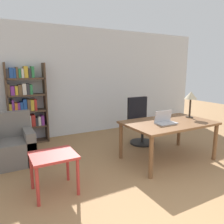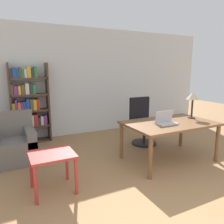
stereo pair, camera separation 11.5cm
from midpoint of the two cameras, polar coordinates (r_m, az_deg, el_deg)
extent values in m
cube|color=silver|center=(5.62, -11.34, 7.65)|extent=(8.00, 0.06, 2.70)
cube|color=brown|center=(4.13, 13.77, -2.77)|extent=(1.62, 1.02, 0.04)
cylinder|color=brown|center=(3.45, 9.21, -11.69)|extent=(0.07, 0.07, 0.68)
cylinder|color=brown|center=(4.48, 24.68, -7.19)|extent=(0.07, 0.07, 0.68)
cylinder|color=brown|center=(4.15, 1.51, -7.55)|extent=(0.07, 0.07, 0.68)
cylinder|color=brown|center=(5.04, 16.46, -4.63)|extent=(0.07, 0.07, 0.68)
cube|color=#B2B2B7|center=(3.97, 13.19, -2.88)|extent=(0.38, 0.21, 0.02)
cube|color=#B2B2B7|center=(4.01, 12.43, -1.05)|extent=(0.38, 0.05, 0.21)
cube|color=#19233D|center=(4.01, 12.38, -1.02)|extent=(0.34, 0.04, 0.18)
cylinder|color=#2D2319|center=(4.61, 18.88, -1.26)|extent=(0.14, 0.14, 0.01)
cylinder|color=#2D2319|center=(4.58, 19.03, 1.02)|extent=(0.04, 0.04, 0.36)
cone|color=#C6B793|center=(4.54, 19.23, 4.15)|extent=(0.25, 0.25, 0.15)
cylinder|color=black|center=(5.08, 7.22, -7.91)|extent=(0.55, 0.55, 0.04)
cylinder|color=#262626|center=(5.02, 7.27, -5.77)|extent=(0.06, 0.06, 0.36)
cube|color=black|center=(4.96, 7.34, -3.24)|extent=(0.52, 0.52, 0.10)
cube|color=black|center=(5.07, 5.98, 0.84)|extent=(0.49, 0.08, 0.55)
cube|color=#B2332D|center=(3.10, -16.17, -10.85)|extent=(0.59, 0.53, 0.04)
cylinder|color=#B2332D|center=(2.98, -19.97, -17.94)|extent=(0.04, 0.04, 0.52)
cylinder|color=#B2332D|center=(3.08, -9.99, -16.41)|extent=(0.04, 0.04, 0.52)
cylinder|color=#B2332D|center=(3.38, -21.21, -14.37)|extent=(0.04, 0.04, 0.52)
cylinder|color=#B2332D|center=(3.47, -12.48, -13.19)|extent=(0.04, 0.04, 0.52)
cube|color=#66605B|center=(4.37, -25.51, -9.43)|extent=(0.78, 0.71, 0.44)
cube|color=#66605B|center=(4.51, -26.21, -2.88)|extent=(0.78, 0.16, 0.47)
cube|color=#66605B|center=(4.36, -21.52, -8.00)|extent=(0.16, 0.71, 0.60)
cube|color=#4C3828|center=(5.23, -26.18, 1.57)|extent=(0.04, 0.28, 1.81)
cube|color=#4C3828|center=(5.32, -17.59, 2.34)|extent=(0.04, 0.28, 1.81)
cube|color=#4C3828|center=(5.46, -21.17, -7.27)|extent=(0.80, 0.28, 0.04)
cube|color=orange|center=(5.39, -24.85, -6.16)|extent=(0.09, 0.24, 0.26)
cube|color=#2D7F47|center=(5.40, -23.97, -6.24)|extent=(0.07, 0.24, 0.22)
cube|color=silver|center=(5.40, -23.10, -6.08)|extent=(0.08, 0.24, 0.24)
cube|color=#333338|center=(5.42, -22.26, -6.24)|extent=(0.06, 0.24, 0.19)
cube|color=#B72D28|center=(5.42, -21.63, -6.19)|extent=(0.05, 0.24, 0.19)
cube|color=#7F338C|center=(5.43, -20.84, -6.14)|extent=(0.09, 0.24, 0.18)
cube|color=#4C3828|center=(5.36, -21.45, -3.59)|extent=(0.80, 0.28, 0.04)
cube|color=#333338|center=(5.30, -25.20, -2.47)|extent=(0.08, 0.24, 0.25)
cube|color=#7F338C|center=(5.31, -24.29, -2.62)|extent=(0.07, 0.24, 0.20)
cube|color=#7F338C|center=(5.31, -23.52, -2.34)|extent=(0.07, 0.24, 0.24)
cube|color=#2D7F47|center=(5.32, -22.79, -2.17)|extent=(0.06, 0.24, 0.26)
cube|color=orange|center=(5.33, -22.02, -2.39)|extent=(0.06, 0.24, 0.20)
cube|color=silver|center=(5.33, -21.38, -2.10)|extent=(0.05, 0.24, 0.25)
cube|color=#B72D28|center=(5.34, -20.57, -1.97)|extent=(0.08, 0.24, 0.26)
cube|color=#333338|center=(5.36, -19.79, -2.26)|extent=(0.05, 0.24, 0.19)
cube|color=silver|center=(5.36, -19.15, -2.10)|extent=(0.06, 0.24, 0.20)
cube|color=#7F338C|center=(5.37, -18.41, -1.95)|extent=(0.07, 0.24, 0.22)
cube|color=#4C3828|center=(5.29, -21.72, 0.22)|extent=(0.80, 0.28, 0.04)
cube|color=gold|center=(5.24, -25.64, 1.03)|extent=(0.05, 0.24, 0.18)
cube|color=#7F338C|center=(5.24, -25.07, 1.49)|extent=(0.05, 0.24, 0.26)
cube|color=orange|center=(5.25, -24.39, 1.21)|extent=(0.06, 0.24, 0.19)
cube|color=#7F338C|center=(5.25, -23.79, 1.26)|extent=(0.05, 0.24, 0.19)
cube|color=#234C99|center=(5.25, -23.17, 1.38)|extent=(0.06, 0.24, 0.20)
cube|color=#234C99|center=(5.26, -22.43, 1.75)|extent=(0.07, 0.24, 0.26)
cube|color=brown|center=(5.26, -21.58, 1.79)|extent=(0.07, 0.24, 0.25)
cube|color=gold|center=(5.27, -20.81, 1.77)|extent=(0.07, 0.24, 0.24)
cube|color=#B72D28|center=(5.28, -20.07, 1.89)|extent=(0.06, 0.24, 0.25)
cube|color=#4C3828|center=(5.23, -22.01, 4.12)|extent=(0.80, 0.28, 0.04)
cube|color=brown|center=(5.19, -26.03, 5.25)|extent=(0.05, 0.24, 0.23)
cube|color=#7F338C|center=(5.20, -25.20, 5.10)|extent=(0.08, 0.24, 0.19)
cube|color=gold|center=(5.20, -24.35, 5.17)|extent=(0.06, 0.24, 0.19)
cube|color=brown|center=(5.21, -23.56, 5.37)|extent=(0.08, 0.24, 0.22)
cube|color=silver|center=(5.22, -22.64, 5.60)|extent=(0.08, 0.24, 0.24)
cube|color=#333338|center=(5.22, -21.80, 5.64)|extent=(0.06, 0.24, 0.24)
cube|color=#2D7F47|center=(5.23, -21.10, 5.56)|extent=(0.06, 0.24, 0.21)
cube|color=#4C3828|center=(5.21, -22.30, 8.08)|extent=(0.80, 0.28, 0.04)
cube|color=#333338|center=(5.18, -26.32, 9.04)|extent=(0.06, 0.24, 0.20)
cube|color=#234C99|center=(5.18, -25.50, 9.22)|extent=(0.08, 0.24, 0.22)
cube|color=#234C99|center=(5.18, -24.77, 9.21)|extent=(0.04, 0.24, 0.20)
cube|color=brown|center=(5.19, -24.25, 9.40)|extent=(0.04, 0.24, 0.23)
cube|color=#2D7F47|center=(5.19, -23.68, 9.25)|extent=(0.05, 0.24, 0.20)
cube|color=silver|center=(5.20, -23.04, 9.29)|extent=(0.05, 0.24, 0.19)
cube|color=gold|center=(5.21, -22.26, 9.65)|extent=(0.08, 0.24, 0.25)
cube|color=#333338|center=(5.21, -21.43, 9.47)|extent=(0.06, 0.24, 0.20)
cube|color=#2D7F47|center=(5.22, -20.75, 9.74)|extent=(0.06, 0.24, 0.24)
camera|label=1|loc=(0.06, -90.91, -0.18)|focal=35.00mm
camera|label=2|loc=(0.06, 89.09, 0.18)|focal=35.00mm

